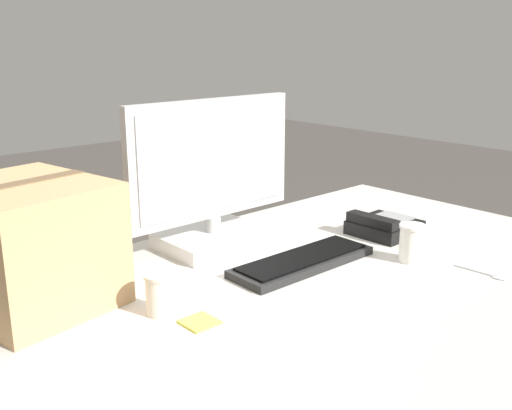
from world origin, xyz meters
The scene contains 9 objects.
office_desk centered at (0.00, 0.00, 0.37)m, with size 1.80×0.90×0.73m.
monitor centered at (-0.05, 0.27, 0.92)m, with size 0.56×0.22×0.44m.
keyboard centered at (0.03, -0.02, 0.75)m, with size 0.44×0.15×0.03m.
desk_phone centered at (0.42, -0.01, 0.76)m, with size 0.19×0.19×0.07m.
paper_cup_left centered at (-0.42, -0.01, 0.78)m, with size 0.07×0.07×0.10m.
paper_cup_right centered at (0.28, -0.20, 0.79)m, with size 0.07×0.07×0.11m.
spoon centered at (0.35, -0.40, 0.74)m, with size 0.03×0.14×0.00m.
cardboard_box centered at (-0.61, 0.24, 0.88)m, with size 0.37×0.40×0.29m.
sticky_note_pad centered at (-0.38, -0.11, 0.74)m, with size 0.07×0.07×0.01m.
Camera 1 is at (-1.09, -1.07, 1.34)m, focal length 42.00 mm.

